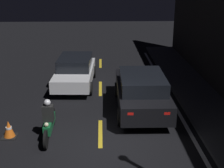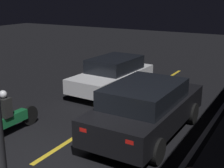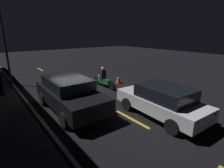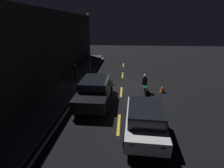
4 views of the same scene
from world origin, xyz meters
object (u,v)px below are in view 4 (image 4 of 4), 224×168
(sedan_white, at_px, (145,118))
(traffic_cone_near, at_px, (163,89))
(motorcycle, at_px, (145,85))
(van_black, at_px, (95,90))
(pedestrian, at_px, (76,72))
(street_lamp, at_px, (89,42))

(sedan_white, relative_size, traffic_cone_near, 7.07)
(motorcycle, xyz_separation_m, traffic_cone_near, (0.06, -1.36, -0.26))
(sedan_white, relative_size, van_black, 0.92)
(traffic_cone_near, relative_size, pedestrian, 0.38)
(sedan_white, xyz_separation_m, traffic_cone_near, (5.22, -1.85, -0.46))
(traffic_cone_near, bearing_deg, van_black, 113.82)
(van_black, relative_size, pedestrian, 2.96)
(motorcycle, xyz_separation_m, street_lamp, (4.33, 4.96, 2.68))
(traffic_cone_near, bearing_deg, street_lamp, 56.00)
(motorcycle, bearing_deg, traffic_cone_near, -88.01)
(motorcycle, distance_m, pedestrian, 6.06)
(van_black, distance_m, pedestrian, 4.59)
(van_black, distance_m, street_lamp, 6.98)
(street_lamp, bearing_deg, traffic_cone_near, -124.00)
(sedan_white, xyz_separation_m, motorcycle, (5.16, -0.49, -0.19))
(motorcycle, distance_m, traffic_cone_near, 1.39)
(sedan_white, distance_m, van_black, 4.26)
(traffic_cone_near, bearing_deg, motorcycle, 92.64)
(sedan_white, relative_size, pedestrian, 2.72)
(van_black, height_order, street_lamp, street_lamp)
(van_black, bearing_deg, street_lamp, -165.40)
(sedan_white, bearing_deg, van_black, 45.42)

